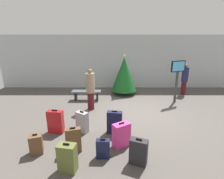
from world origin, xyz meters
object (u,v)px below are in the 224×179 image
object	(u,v)px
suitcase_4	(82,122)
suitcase_7	(138,152)
suitcase_3	(36,144)
suitcase_5	(121,135)
traveller_0	(90,89)
suitcase_1	(73,140)
holiday_tree	(124,74)
traveller_1	(185,79)
suitcase_6	(103,149)
waiting_bench	(86,93)
suitcase_0	(115,122)
suitcase_2	(56,122)
flight_info_kiosk	(177,74)
suitcase_8	(67,158)

from	to	relation	value
suitcase_4	suitcase_7	xyz separation A→B (m)	(1.62, -1.51, -0.02)
suitcase_3	suitcase_5	bearing A→B (deg)	8.10
traveller_0	suitcase_1	bearing A→B (deg)	-92.26
holiday_tree	suitcase_7	distance (m)	5.65
traveller_1	suitcase_6	size ratio (longest dim) A/B	3.06
suitcase_4	suitcase_5	size ratio (longest dim) A/B	1.00
holiday_tree	waiting_bench	world-z (taller)	holiday_tree
traveller_0	suitcase_4	size ratio (longest dim) A/B	2.42
suitcase_3	suitcase_6	size ratio (longest dim) A/B	1.03
waiting_bench	suitcase_5	bearing A→B (deg)	-68.20
suitcase_5	traveller_1	bearing A→B (deg)	52.38
traveller_1	suitcase_4	xyz separation A→B (m)	(-4.97, -4.06, -0.55)
holiday_tree	suitcase_0	xyz separation A→B (m)	(-0.58, -4.16, -0.77)
suitcase_7	suitcase_3	bearing A→B (deg)	171.33
traveller_0	suitcase_0	bearing A→B (deg)	-63.17
suitcase_0	suitcase_4	bearing A→B (deg)	176.27
suitcase_2	traveller_1	bearing A→B (deg)	35.05
holiday_tree	suitcase_6	xyz separation A→B (m)	(-0.89, -5.37, -0.89)
suitcase_6	traveller_0	bearing A→B (deg)	102.19
traveller_1	suitcase_7	distance (m)	6.52
suitcase_1	suitcase_2	bearing A→B (deg)	128.47
suitcase_2	suitcase_3	size ratio (longest dim) A/B	1.40
traveller_1	suitcase_2	world-z (taller)	traveller_1
suitcase_1	suitcase_5	bearing A→B (deg)	11.23
suitcase_3	traveller_0	bearing A→B (deg)	69.91
waiting_bench	suitcase_2	size ratio (longest dim) A/B	1.80
flight_info_kiosk	suitcase_7	world-z (taller)	flight_info_kiosk
flight_info_kiosk	suitcase_4	world-z (taller)	flight_info_kiosk
suitcase_0	suitcase_1	size ratio (longest dim) A/B	1.08
traveller_1	suitcase_0	size ratio (longest dim) A/B	2.16
suitcase_4	suitcase_7	bearing A→B (deg)	-42.94
traveller_1	suitcase_0	world-z (taller)	traveller_1
suitcase_6	suitcase_8	world-z (taller)	suitcase_8
suitcase_5	suitcase_8	distance (m)	1.61
holiday_tree	suitcase_7	bearing A→B (deg)	-90.16
flight_info_kiosk	traveller_0	bearing A→B (deg)	-167.62
holiday_tree	suitcase_5	distance (m)	4.94
traveller_0	suitcase_3	xyz separation A→B (m)	(-1.10, -3.02, -0.67)
suitcase_1	suitcase_0	bearing A→B (deg)	40.67
suitcase_0	suitcase_2	xyz separation A→B (m)	(-1.92, 0.04, 0.01)
suitcase_3	suitcase_6	xyz separation A→B (m)	(1.80, -0.19, -0.01)
suitcase_5	suitcase_6	xyz separation A→B (m)	(-0.50, -0.51, -0.09)
suitcase_0	suitcase_1	bearing A→B (deg)	-139.33
suitcase_3	waiting_bench	bearing A→B (deg)	80.13
waiting_bench	suitcase_6	xyz separation A→B (m)	(1.06, -4.41, -0.10)
traveller_0	flight_info_kiosk	bearing A→B (deg)	12.38
suitcase_3	suitcase_4	distance (m)	1.52
suitcase_7	suitcase_1	bearing A→B (deg)	164.26
suitcase_6	traveller_1	bearing A→B (deg)	51.71
holiday_tree	waiting_bench	size ratio (longest dim) A/B	1.51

